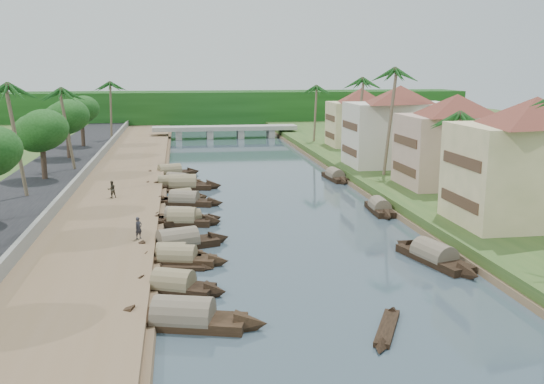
{
  "coord_description": "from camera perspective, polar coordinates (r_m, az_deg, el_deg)",
  "views": [
    {
      "loc": [
        -9.02,
        -46.33,
        13.66
      ],
      "look_at": [
        -0.39,
        9.45,
        2.0
      ],
      "focal_mm": 40.0,
      "sensor_mm": 36.0,
      "label": 1
    }
  ],
  "objects": [
    {
      "name": "building_mid",
      "position": [
        67.37,
        16.84,
        4.76
      ],
      "size": [
        14.11,
        14.11,
        9.7
      ],
      "color": "tan",
      "rests_on": "right_bank"
    },
    {
      "name": "right_bank",
      "position": [
        73.18,
        13.88,
        1.05
      ],
      "size": [
        16.0,
        180.0,
        1.2
      ],
      "primitive_type": "cube",
      "color": "#2B4B1E",
      "rests_on": "ground"
    },
    {
      "name": "left_bank",
      "position": [
        68.01,
        -14.51,
        0.05
      ],
      "size": [
        10.0,
        180.0,
        0.8
      ],
      "primitive_type": "cube",
      "color": "brown",
      "rests_on": "ground"
    },
    {
      "name": "sampan_13",
      "position": [
        78.62,
        -9.6,
        1.81
      ],
      "size": [
        8.32,
        3.9,
        2.23
      ],
      "rotation": [
        0.0,
        0.0,
        0.28
      ],
      "color": "black",
      "rests_on": "ground"
    },
    {
      "name": "sampan_9",
      "position": [
        61.76,
        -8.26,
        -0.84
      ],
      "size": [
        8.39,
        3.93,
        2.11
      ],
      "rotation": [
        0.0,
        0.0,
        -0.29
      ],
      "color": "black",
      "rests_on": "ground"
    },
    {
      "name": "tree_5",
      "position": [
        100.36,
        -17.51,
        7.31
      ],
      "size": [
        4.93,
        4.93,
        7.69
      ],
      "color": "#453427",
      "rests_on": "ground"
    },
    {
      "name": "building_near",
      "position": [
        52.94,
        23.28,
        2.82
      ],
      "size": [
        14.85,
        14.85,
        10.2
      ],
      "color": "beige",
      "rests_on": "right_bank"
    },
    {
      "name": "sampan_10",
      "position": [
        70.57,
        -9.58,
        0.69
      ],
      "size": [
        8.03,
        1.98,
        2.21
      ],
      "rotation": [
        0.0,
        0.0,
        0.01
      ],
      "color": "black",
      "rests_on": "ground"
    },
    {
      "name": "sampan_15",
      "position": [
        58.98,
        10.1,
        -1.5
      ],
      "size": [
        1.93,
        7.4,
        2.0
      ],
      "rotation": [
        0.0,
        0.0,
        1.52
      ],
      "color": "black",
      "rests_on": "ground"
    },
    {
      "name": "sampan_6",
      "position": [
        55.01,
        -8.77,
        -2.41
      ],
      "size": [
        6.81,
        3.27,
        2.02
      ],
      "rotation": [
        0.0,
        0.0,
        -0.27
      ],
      "color": "black",
      "rests_on": "ground"
    },
    {
      "name": "tree_6",
      "position": [
        82.06,
        15.06,
        5.85
      ],
      "size": [
        4.89,
        4.89,
        6.78
      ],
      "color": "#453427",
      "rests_on": "ground"
    },
    {
      "name": "retaining_wall",
      "position": [
        68.39,
        -18.05,
        0.72
      ],
      "size": [
        0.4,
        180.0,
        1.1
      ],
      "primitive_type": "cube",
      "color": "gray",
      "rests_on": "left_bank"
    },
    {
      "name": "tree_4",
      "position": [
        87.6,
        -18.74,
        6.63
      ],
      "size": [
        5.42,
        5.42,
        7.81
      ],
      "color": "#453427",
      "rests_on": "ground"
    },
    {
      "name": "tree_3",
      "position": [
        71.84,
        -20.88,
        5.34
      ],
      "size": [
        5.29,
        5.29,
        7.54
      ],
      "color": "#453427",
      "rests_on": "ground"
    },
    {
      "name": "bridge",
      "position": [
        119.28,
        -4.44,
        5.89
      ],
      "size": [
        28.0,
        4.0,
        2.4
      ],
      "color": "gray",
      "rests_on": "ground"
    },
    {
      "name": "building_far",
      "position": [
        79.77,
        11.87,
        6.19
      ],
      "size": [
        15.59,
        15.59,
        10.2
      ],
      "color": "beige",
      "rests_on": "right_bank"
    },
    {
      "name": "sampan_4",
      "position": [
        44.39,
        -9.43,
        -5.87
      ],
      "size": [
        6.25,
        2.1,
        1.81
      ],
      "rotation": [
        0.0,
        0.0,
        -0.13
      ],
      "color": "black",
      "rests_on": "ground"
    },
    {
      "name": "sampan_5",
      "position": [
        54.07,
        -8.44,
        -2.63
      ],
      "size": [
        7.32,
        3.04,
        2.27
      ],
      "rotation": [
        0.0,
        0.0,
        -0.18
      ],
      "color": "black",
      "rests_on": "ground"
    },
    {
      "name": "canoe_0",
      "position": [
        33.4,
        10.79,
        -12.5
      ],
      "size": [
        3.54,
        5.95,
        0.83
      ],
      "rotation": [
        0.0,
        0.0,
        1.11
      ],
      "color": "black",
      "rests_on": "ground"
    },
    {
      "name": "person_far",
      "position": [
        62.72,
        -14.85,
        0.25
      ],
      "size": [
        1.03,
        0.94,
        1.72
      ],
      "primitive_type": "imported",
      "rotation": [
        0.0,
        0.0,
        3.57
      ],
      "color": "#312D22",
      "rests_on": "left_bank"
    },
    {
      "name": "palm_5",
      "position": [
        62.33,
        -22.99,
        8.98
      ],
      "size": [
        3.2,
        3.2,
        12.12
      ],
      "color": "brown",
      "rests_on": "ground"
    },
    {
      "name": "sampan_16",
      "position": [
        75.3,
        5.96,
        1.47
      ],
      "size": [
        2.16,
        8.25,
        2.02
      ],
      "rotation": [
        0.0,
        0.0,
        1.65
      ],
      "color": "black",
      "rests_on": "ground"
    },
    {
      "name": "canoe_2",
      "position": [
        68.23,
        -9.62,
        0.04
      ],
      "size": [
        5.79,
        2.36,
        0.84
      ],
      "rotation": [
        0.0,
        0.0,
        -0.27
      ],
      "color": "black",
      "rests_on": "ground"
    },
    {
      "name": "sampan_0",
      "position": [
        33.54,
        -8.33,
        -11.71
      ],
      "size": [
        9.53,
        4.38,
        2.43
      ],
      "rotation": [
        0.0,
        0.0,
        -0.28
      ],
      "color": "black",
      "rests_on": "ground"
    },
    {
      "name": "palm_8",
      "position": [
        108.5,
        -15.09,
        9.76
      ],
      "size": [
        3.2,
        3.2,
        11.16
      ],
      "color": "brown",
      "rests_on": "ground"
    },
    {
      "name": "sampan_11",
      "position": [
        69.84,
        -8.39,
        0.62
      ],
      "size": [
        9.2,
        2.69,
        2.56
      ],
      "rotation": [
        0.0,
        0.0,
        -0.07
      ],
      "color": "black",
      "rests_on": "ground"
    },
    {
      "name": "sampan_2",
      "position": [
        43.44,
        -8.87,
        -6.23
      ],
      "size": [
        7.64,
        3.27,
        2.01
      ],
      "rotation": [
        0.0,
        0.0,
        -0.24
      ],
      "color": "black",
      "rests_on": "ground"
    },
    {
      "name": "palm_2",
      "position": [
        71.66,
        10.99,
        10.98
      ],
      "size": [
        3.2,
        3.2,
        13.73
      ],
      "color": "brown",
      "rests_on": "ground"
    },
    {
      "name": "sampan_3",
      "position": [
        47.2,
        -8.86,
        -4.76
      ],
      "size": [
        8.88,
        4.49,
        2.34
      ],
      "rotation": [
        0.0,
        0.0,
        0.32
      ],
      "color": "black",
      "rests_on": "ground"
    },
    {
      "name": "road",
      "position": [
        69.34,
        -21.53,
        0.08
      ],
      "size": [
        8.0,
        180.0,
        1.4
      ],
      "primitive_type": "cube",
      "color": "black",
      "rests_on": "ground"
    },
    {
      "name": "palm_7",
      "position": [
        103.84,
        4.08,
        9.74
      ],
      "size": [
        3.2,
        3.2,
        10.77
      ],
      "color": "brown",
      "rests_on": "ground"
    },
    {
      "name": "sampan_8",
      "position": [
        63.16,
        -8.59,
        -0.57
      ],
      "size": [
        6.33,
        3.3,
        1.96
      ],
      "rotation": [
        0.0,
        0.0,
        0.31
      ],
      "color": "black",
      "rests_on": "ground"
    },
    {
      "name": "treeline",
      "position": [
        146.93,
        -5.31,
        7.85
      ],
      "size": [
        120.0,
        14.0,
        8.0
      ],
      "color": "#12390F",
      "rests_on": "ground"
    },
    {
      "name": "building_distant",
      "position": [
        99.0,
        8.34,
        7.04
      ],
      "size": [
        12.62,
        12.62,
        9.2
      ],
      "color": "beige",
      "rests_on": "right_bank"
    },
    {
      "name": "ground",
      "position": [
        49.14,
        2.14,
        -4.48
      ],
      "size": [
        220.0,
        220.0,
        0.0
      ],
      "primitive_type": "plane",
      "color": "#33434D",
      "rests_on": "ground"
    },
    {
      "name": "person_near",
      "position": [
        47.26,
        -12.45,
        -3.33
      ],
      "size": [
        0.73,
        0.72,
        1.7
      ],
      "primitive_type": "imported",
      "rotation": [
        0.0,
        0.0,
        0.75
      ],
      "color": "#25252D",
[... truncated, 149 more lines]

